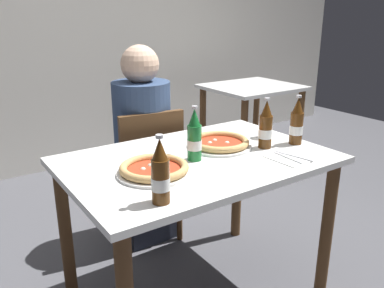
{
  "coord_description": "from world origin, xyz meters",
  "views": [
    {
      "loc": [
        -0.98,
        -1.4,
        1.38
      ],
      "look_at": [
        0.0,
        0.05,
        0.8
      ],
      "focal_mm": 37.3,
      "sensor_mm": 36.0,
      "label": 1
    }
  ],
  "objects_px": {
    "chair_behind_table": "(147,168)",
    "beer_bottle_left": "(160,175)",
    "dining_table_background": "(252,103)",
    "beer_bottle_extra": "(266,127)",
    "beer_bottle_center": "(297,124)",
    "diner_seated": "(143,150)",
    "pizza_marinara_far": "(219,143)",
    "napkin_with_cutlery": "(291,157)",
    "beer_bottle_right": "(194,138)",
    "dining_table_main": "(198,180)",
    "pizza_margherita_near": "(154,169)",
    "paper_cup": "(266,129)"
  },
  "relations": [
    {
      "from": "diner_seated",
      "to": "dining_table_main",
      "type": "bearing_deg",
      "value": -94.89
    },
    {
      "from": "chair_behind_table",
      "to": "beer_bottle_extra",
      "type": "bearing_deg",
      "value": 120.64
    },
    {
      "from": "beer_bottle_center",
      "to": "beer_bottle_extra",
      "type": "bearing_deg",
      "value": 166.53
    },
    {
      "from": "dining_table_main",
      "to": "diner_seated",
      "type": "xyz_separation_m",
      "value": [
        0.06,
        0.66,
        -0.05
      ]
    },
    {
      "from": "dining_table_background",
      "to": "beer_bottle_center",
      "type": "height_order",
      "value": "beer_bottle_center"
    },
    {
      "from": "dining_table_background",
      "to": "beer_bottle_left",
      "type": "height_order",
      "value": "beer_bottle_left"
    },
    {
      "from": "napkin_with_cutlery",
      "to": "diner_seated",
      "type": "bearing_deg",
      "value": 107.57
    },
    {
      "from": "chair_behind_table",
      "to": "beer_bottle_left",
      "type": "relative_size",
      "value": 3.44
    },
    {
      "from": "beer_bottle_left",
      "to": "paper_cup",
      "type": "distance_m",
      "value": 0.91
    },
    {
      "from": "beer_bottle_left",
      "to": "napkin_with_cutlery",
      "type": "bearing_deg",
      "value": 4.29
    },
    {
      "from": "chair_behind_table",
      "to": "napkin_with_cutlery",
      "type": "height_order",
      "value": "chair_behind_table"
    },
    {
      "from": "dining_table_main",
      "to": "pizza_marinara_far",
      "type": "relative_size",
      "value": 3.79
    },
    {
      "from": "napkin_with_cutlery",
      "to": "beer_bottle_left",
      "type": "bearing_deg",
      "value": -175.71
    },
    {
      "from": "pizza_marinara_far",
      "to": "napkin_with_cutlery",
      "type": "bearing_deg",
      "value": -60.57
    },
    {
      "from": "diner_seated",
      "to": "napkin_with_cutlery",
      "type": "distance_m",
      "value": 0.97
    },
    {
      "from": "paper_cup",
      "to": "beer_bottle_extra",
      "type": "bearing_deg",
      "value": -135.11
    },
    {
      "from": "napkin_with_cutlery",
      "to": "paper_cup",
      "type": "distance_m",
      "value": 0.32
    },
    {
      "from": "napkin_with_cutlery",
      "to": "beer_bottle_extra",
      "type": "bearing_deg",
      "value": 88.5
    },
    {
      "from": "dining_table_main",
      "to": "dining_table_background",
      "type": "bearing_deg",
      "value": 40.33
    },
    {
      "from": "chair_behind_table",
      "to": "paper_cup",
      "type": "xyz_separation_m",
      "value": [
        0.42,
        -0.56,
        0.32
      ]
    },
    {
      "from": "chair_behind_table",
      "to": "beer_bottle_left",
      "type": "bearing_deg",
      "value": 72.26
    },
    {
      "from": "chair_behind_table",
      "to": "dining_table_main",
      "type": "bearing_deg",
      "value": 92.34
    },
    {
      "from": "diner_seated",
      "to": "dining_table_background",
      "type": "distance_m",
      "value": 1.55
    },
    {
      "from": "dining_table_main",
      "to": "pizza_marinara_far",
      "type": "height_order",
      "value": "pizza_marinara_far"
    },
    {
      "from": "pizza_marinara_far",
      "to": "beer_bottle_right",
      "type": "xyz_separation_m",
      "value": [
        -0.2,
        -0.08,
        0.08
      ]
    },
    {
      "from": "beer_bottle_right",
      "to": "dining_table_main",
      "type": "bearing_deg",
      "value": 27.72
    },
    {
      "from": "beer_bottle_extra",
      "to": "napkin_with_cutlery",
      "type": "relative_size",
      "value": 1.3
    },
    {
      "from": "beer_bottle_left",
      "to": "beer_bottle_extra",
      "type": "relative_size",
      "value": 1.0
    },
    {
      "from": "chair_behind_table",
      "to": "pizza_margherita_near",
      "type": "xyz_separation_m",
      "value": [
        -0.31,
        -0.67,
        0.29
      ]
    },
    {
      "from": "chair_behind_table",
      "to": "beer_bottle_center",
      "type": "relative_size",
      "value": 3.44
    },
    {
      "from": "diner_seated",
      "to": "pizza_marinara_far",
      "type": "distance_m",
      "value": 0.64
    },
    {
      "from": "beer_bottle_left",
      "to": "beer_bottle_extra",
      "type": "height_order",
      "value": "same"
    },
    {
      "from": "diner_seated",
      "to": "pizza_margherita_near",
      "type": "relative_size",
      "value": 3.92
    },
    {
      "from": "beer_bottle_right",
      "to": "napkin_with_cutlery",
      "type": "bearing_deg",
      "value": -31.31
    },
    {
      "from": "dining_table_background",
      "to": "beer_bottle_extra",
      "type": "xyz_separation_m",
      "value": [
        -1.13,
        -1.33,
        0.26
      ]
    },
    {
      "from": "dining_table_main",
      "to": "dining_table_background",
      "type": "relative_size",
      "value": 1.5
    },
    {
      "from": "beer_bottle_right",
      "to": "dining_table_background",
      "type": "bearing_deg",
      "value": 40.1
    },
    {
      "from": "pizza_margherita_near",
      "to": "dining_table_main",
      "type": "bearing_deg",
      "value": 13.02
    },
    {
      "from": "beer_bottle_center",
      "to": "pizza_marinara_far",
      "type": "bearing_deg",
      "value": 153.8
    },
    {
      "from": "napkin_with_cutlery",
      "to": "paper_cup",
      "type": "bearing_deg",
      "value": 67.22
    },
    {
      "from": "paper_cup",
      "to": "beer_bottle_left",
      "type": "bearing_deg",
      "value": -157.36
    },
    {
      "from": "dining_table_main",
      "to": "pizza_margherita_near",
      "type": "relative_size",
      "value": 3.89
    },
    {
      "from": "beer_bottle_extra",
      "to": "napkin_with_cutlery",
      "type": "height_order",
      "value": "beer_bottle_extra"
    },
    {
      "from": "beer_bottle_extra",
      "to": "paper_cup",
      "type": "xyz_separation_m",
      "value": [
        0.12,
        0.12,
        -0.06
      ]
    },
    {
      "from": "dining_table_main",
      "to": "napkin_with_cutlery",
      "type": "distance_m",
      "value": 0.44
    },
    {
      "from": "pizza_marinara_far",
      "to": "napkin_with_cutlery",
      "type": "height_order",
      "value": "pizza_marinara_far"
    },
    {
      "from": "diner_seated",
      "to": "beer_bottle_center",
      "type": "bearing_deg",
      "value": -59.0
    },
    {
      "from": "beer_bottle_right",
      "to": "beer_bottle_extra",
      "type": "distance_m",
      "value": 0.38
    },
    {
      "from": "paper_cup",
      "to": "pizza_margherita_near",
      "type": "bearing_deg",
      "value": -171.45
    },
    {
      "from": "pizza_margherita_near",
      "to": "pizza_marinara_far",
      "type": "relative_size",
      "value": 0.97
    }
  ]
}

